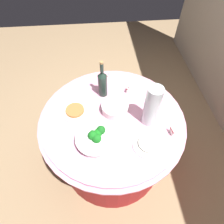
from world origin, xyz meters
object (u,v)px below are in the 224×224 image
label_placard_mid (128,89)px  label_placard_rear (172,131)px  plate_stack (115,108)px  wine_bottle (103,83)px  food_plate_peanuts (75,111)px  label_placard_front (107,76)px  decorative_fruit_vase (151,108)px  broccoli_bowl (96,138)px  food_plate_rice (148,144)px  serving_tongs (137,100)px

label_placard_mid → label_placard_rear: bearing=28.9°
plate_stack → wine_bottle: wine_bottle is taller
plate_stack → food_plate_peanuts: 0.32m
label_placard_front → decorative_fruit_vase: bearing=28.7°
broccoli_bowl → label_placard_mid: broccoli_bowl is taller
wine_bottle → label_placard_rear: bearing=46.3°
wine_bottle → decorative_fruit_vase: decorative_fruit_vase is taller
wine_bottle → label_placard_mid: (-0.01, 0.21, -0.10)m
label_placard_front → label_placard_rear: bearing=33.2°
food_plate_peanuts → food_plate_rice: size_ratio=1.00×
wine_bottle → food_plate_peanuts: wine_bottle is taller
food_plate_peanuts → food_plate_rice: food_plate_rice is taller
label_placard_front → plate_stack: bearing=4.8°
serving_tongs → food_plate_rice: (0.42, -0.00, 0.01)m
wine_bottle → label_placard_front: wine_bottle is taller
broccoli_bowl → label_placard_front: broccoli_bowl is taller
food_plate_rice → label_placard_mid: (-0.54, -0.07, 0.02)m
broccoli_bowl → plate_stack: (-0.27, 0.16, -0.01)m
serving_tongs → food_plate_rice: size_ratio=0.76×
decorative_fruit_vase → label_placard_mid: 0.37m
food_plate_rice → decorative_fruit_vase: bearing=167.4°
label_placard_mid → food_plate_rice: bearing=7.1°
decorative_fruit_vase → label_placard_rear: bearing=47.0°
plate_stack → label_placard_rear: plate_stack is taller
wine_bottle → decorative_fruit_vase: (0.32, 0.33, 0.02)m
broccoli_bowl → wine_bottle: size_ratio=0.83×
plate_stack → food_plate_peanuts: bearing=-93.1°
decorative_fruit_vase → serving_tongs: size_ratio=2.03×
food_plate_rice → broccoli_bowl: bearing=-100.2°
broccoli_bowl → food_plate_rice: 0.37m
plate_stack → food_plate_rice: plate_stack is taller
serving_tongs → food_plate_peanuts: (0.08, -0.51, 0.01)m
label_placard_front → label_placard_rear: size_ratio=1.00×
food_plate_peanuts → label_placard_mid: 0.49m
label_placard_rear → food_plate_rice: bearing=-67.1°
food_plate_peanuts → food_plate_rice: bearing=55.9°
label_placard_mid → wine_bottle: bearing=-86.8°
wine_bottle → label_placard_rear: wine_bottle is taller
serving_tongs → label_placard_front: label_placard_front is taller
wine_bottle → decorative_fruit_vase: bearing=46.0°
wine_bottle → food_plate_peanuts: size_ratio=1.53×
serving_tongs → label_placard_front: size_ratio=3.04×
plate_stack → decorative_fruit_vase: decorative_fruit_vase is taller
food_plate_rice → label_placard_rear: (-0.08, 0.19, 0.02)m
decorative_fruit_vase → food_plate_rice: 0.25m
food_plate_peanuts → label_placard_mid: (-0.19, 0.45, 0.02)m
wine_bottle → serving_tongs: size_ratio=2.01×
broccoli_bowl → wine_bottle: 0.48m
plate_stack → serving_tongs: (-0.09, 0.20, -0.03)m
plate_stack → decorative_fruit_vase: size_ratio=0.62×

